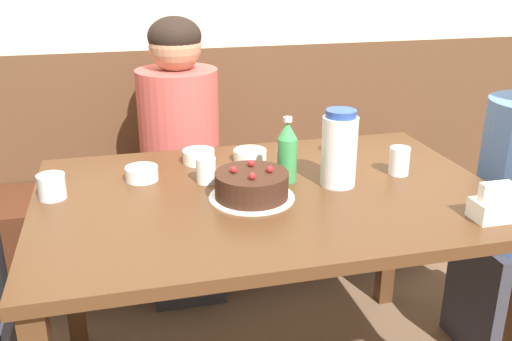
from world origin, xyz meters
name	(u,v)px	position (x,y,z in m)	size (l,w,h in m)	color
bench_seat	(220,226)	(0.00, 0.83, 0.22)	(2.08, 0.38, 0.45)	#472314
dining_table	(267,218)	(0.00, 0.00, 0.65)	(1.36, 0.90, 0.74)	#4C2D19
birthday_cake	(252,186)	(-0.06, -0.04, 0.78)	(0.25, 0.25, 0.10)	white
water_pitcher	(339,149)	(0.22, 0.00, 0.86)	(0.11, 0.11, 0.24)	white
soju_bottle	(287,151)	(0.08, 0.07, 0.84)	(0.06, 0.06, 0.21)	#388E4C
napkin_holder	(493,206)	(0.53, -0.33, 0.78)	(0.11, 0.08, 0.11)	white
bowl_soup_white	(199,156)	(-0.16, 0.30, 0.76)	(0.11, 0.11, 0.04)	white
bowl_rice_small	(250,155)	(0.01, 0.28, 0.76)	(0.11, 0.11, 0.04)	white
bowl_side_dish	(338,146)	(0.34, 0.29, 0.76)	(0.10, 0.10, 0.04)	white
bowl_sauce_shallow	(142,173)	(-0.36, 0.18, 0.76)	(0.10, 0.10, 0.04)	white
glass_water_tall	(52,187)	(-0.62, 0.10, 0.78)	(0.08, 0.08, 0.07)	silver
glass_tumbler_short	(206,170)	(-0.17, 0.12, 0.78)	(0.06, 0.06, 0.08)	silver
glass_shot_small	(399,161)	(0.45, 0.04, 0.79)	(0.06, 0.06, 0.09)	silver
person_pale_blue_shirt	(181,168)	(-0.18, 0.71, 0.57)	(0.32, 0.34, 1.19)	#33333D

